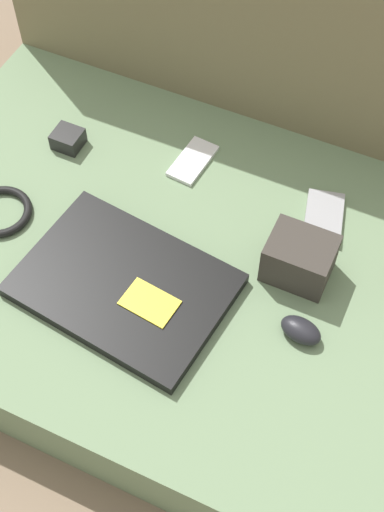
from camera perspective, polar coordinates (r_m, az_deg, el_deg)
ground_plane at (r=1.38m, az=0.00°, el=-3.91°), size 8.00×8.00×0.00m
couch_seat at (r=1.31m, az=0.00°, el=-2.29°), size 1.17×0.74×0.15m
couch_backrest at (r=1.45m, az=8.16°, el=16.70°), size 1.17×0.20×0.56m
laptop at (r=1.22m, az=-5.44°, el=-2.31°), size 0.38×0.29×0.03m
computer_mouse at (r=1.18m, az=8.70°, el=-5.89°), size 0.08×0.05×0.03m
phone_silver at (r=1.39m, az=0.06°, el=7.62°), size 0.07×0.12×0.01m
phone_black at (r=1.32m, az=10.49°, el=3.04°), size 0.09×0.13×0.01m
camera_pouch at (r=1.22m, az=8.59°, el=-0.20°), size 0.11×0.09×0.08m
charger_brick at (r=1.43m, az=-9.90°, el=9.21°), size 0.05×0.05×0.03m
cable_coil at (r=1.35m, az=-15.09°, el=3.45°), size 0.12×0.12×0.02m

